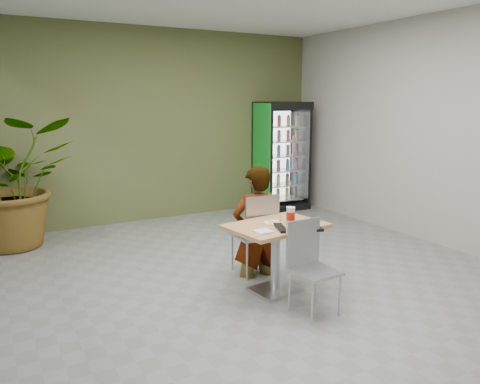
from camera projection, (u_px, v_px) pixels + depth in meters
name	position (u px, v px, depth m)	size (l,w,h in m)	color
ground	(264.00, 288.00, 5.14)	(7.00, 7.00, 0.00)	gray
room_envelope	(266.00, 142.00, 4.83)	(6.00, 7.00, 3.20)	#BDB5AB
dining_table	(276.00, 244.00, 4.93)	(1.08, 0.83, 0.75)	tan
chair_far	(258.00, 228.00, 5.39)	(0.44, 0.44, 0.98)	#AAACAF
chair_near	(309.00, 259.00, 4.50)	(0.41, 0.42, 0.90)	#AAACAF
seated_woman	(256.00, 233.00, 5.45)	(0.59, 0.38, 1.60)	black
pizza_plate	(274.00, 222.00, 4.92)	(0.26, 0.21, 0.03)	white
soda_cup	(291.00, 215.00, 4.94)	(0.09, 0.09, 0.17)	white
napkin_stack	(263.00, 232.00, 4.58)	(0.15, 0.15, 0.02)	white
cafeteria_tray	(298.00, 227.00, 4.73)	(0.44, 0.32, 0.02)	black
beverage_fridge	(282.00, 156.00, 8.74)	(0.95, 0.75, 1.99)	black
potted_plant	(14.00, 183.00, 6.44)	(1.63, 1.41, 1.81)	#3B702C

